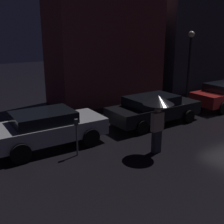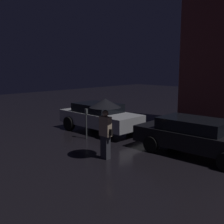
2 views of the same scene
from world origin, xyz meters
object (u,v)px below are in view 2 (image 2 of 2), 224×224
at_px(parked_car_silver, 99,116).
at_px(pedestrian_with_umbrella, 105,111).
at_px(parked_car_black, 197,136).
at_px(parking_meter, 86,120).

distance_m(parked_car_silver, pedestrian_with_umbrella, 4.22).
xyz_separation_m(parked_car_black, pedestrian_with_umbrella, (-2.11, -2.61, 0.99)).
height_order(pedestrian_with_umbrella, parking_meter, pedestrian_with_umbrella).
bearing_deg(parked_car_silver, pedestrian_with_umbrella, -40.15).
bearing_deg(parked_car_silver, parked_car_black, -0.25).
height_order(parked_car_silver, parked_car_black, parked_car_silver).
relative_size(parked_car_silver, pedestrian_with_umbrella, 2.01).
bearing_deg(parked_car_black, parking_meter, -165.82).
distance_m(parked_car_black, pedestrian_with_umbrella, 3.50).
xyz_separation_m(parked_car_black, parking_meter, (-4.66, -1.29, 0.12)).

